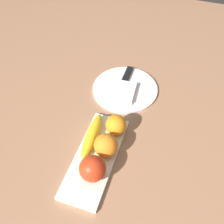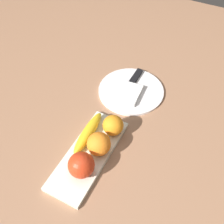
{
  "view_description": "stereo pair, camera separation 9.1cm",
  "coord_description": "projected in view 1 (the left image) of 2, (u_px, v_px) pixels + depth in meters",
  "views": [
    {
      "loc": [
        0.37,
        0.21,
        0.74
      ],
      "look_at": [
        -0.2,
        0.02,
        0.05
      ],
      "focal_mm": 42.34,
      "sensor_mm": 36.0,
      "label": 1
    },
    {
      "loc": [
        0.33,
        0.29,
        0.74
      ],
      "look_at": [
        -0.2,
        0.02,
        0.05
      ],
      "focal_mm": 42.34,
      "sensor_mm": 36.0,
      "label": 2
    }
  ],
  "objects": [
    {
      "name": "dinner_plate",
      "position": [
        125.0,
        89.0,
        1.05
      ],
      "size": [
        0.26,
        0.26,
        0.01
      ],
      "primitive_type": "cylinder",
      "color": "white",
      "rests_on": "ground_plane"
    },
    {
      "name": "knife",
      "position": [
        126.0,
        77.0,
        1.08
      ],
      "size": [
        0.18,
        0.02,
        0.01
      ],
      "rotation": [
        0.0,
        0.0,
        -0.0
      ],
      "color": "silver",
      "rests_on": "dinner_plate"
    },
    {
      "name": "folded_napkin",
      "position": [
        123.0,
        92.0,
        1.02
      ],
      "size": [
        0.11,
        0.1,
        0.02
      ],
      "primitive_type": "cube",
      "rotation": [
        0.0,
        0.0,
        0.08
      ],
      "color": "white",
      "rests_on": "dinner_plate"
    },
    {
      "name": "apple",
      "position": [
        93.0,
        169.0,
        0.76
      ],
      "size": [
        0.08,
        0.08,
        0.08
      ],
      "primitive_type": "sphere",
      "color": "red",
      "rests_on": "fruit_tray"
    },
    {
      "name": "orange_near_banana",
      "position": [
        106.0,
        145.0,
        0.82
      ],
      "size": [
        0.08,
        0.08,
        0.08
      ],
      "primitive_type": "sphere",
      "color": "orange",
      "rests_on": "fruit_tray"
    },
    {
      "name": "ground_plane",
      "position": [
        86.0,
        165.0,
        0.83
      ],
      "size": [
        2.4,
        2.4,
        0.0
      ],
      "primitive_type": "plane",
      "color": "#9D6F50"
    },
    {
      "name": "fruit_tray",
      "position": [
        96.0,
        157.0,
        0.84
      ],
      "size": [
        0.33,
        0.13,
        0.02
      ],
      "primitive_type": "cube",
      "color": "white",
      "rests_on": "ground_plane"
    },
    {
      "name": "banana",
      "position": [
        92.0,
        135.0,
        0.86
      ],
      "size": [
        0.18,
        0.05,
        0.04
      ],
      "primitive_type": "ellipsoid",
      "rotation": [
        0.0,
        0.0,
        0.05
      ],
      "color": "yellow",
      "rests_on": "fruit_tray"
    },
    {
      "name": "orange_near_apple",
      "position": [
        116.0,
        125.0,
        0.87
      ],
      "size": [
        0.07,
        0.07,
        0.07
      ],
      "primitive_type": "sphere",
      "color": "orange",
      "rests_on": "fruit_tray"
    }
  ]
}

